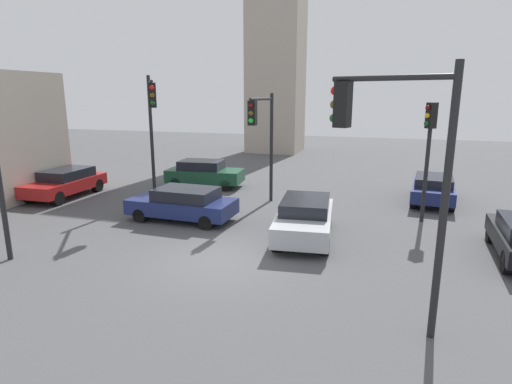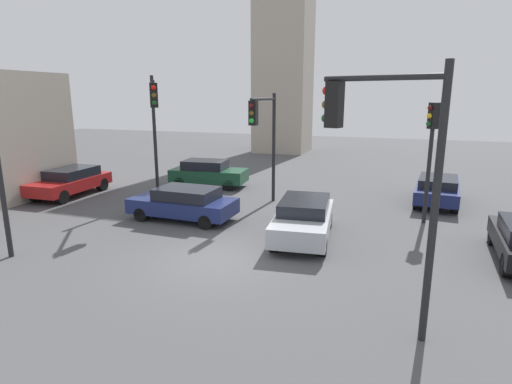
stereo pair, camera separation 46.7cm
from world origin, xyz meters
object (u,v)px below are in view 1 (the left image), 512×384
Objects in this scene: traffic_light_3 at (263,128)px; car_1 at (66,182)px; traffic_light_1 at (152,116)px; car_4 at (204,173)px; traffic_light_2 at (394,149)px; car_3 at (305,218)px; traffic_light_0 at (429,140)px; car_5 at (183,203)px; car_2 at (433,188)px.

car_1 is (-10.16, -0.97, -2.91)m from traffic_light_3.
car_4 is (0.45, 4.48, -3.38)m from traffic_light_1.
traffic_light_3 is (-5.41, 8.70, -0.33)m from traffic_light_2.
traffic_light_3 is (4.85, 1.19, -0.51)m from traffic_light_1.
car_3 is (12.80, -2.53, -0.01)m from car_1.
car_1 is (-17.05, -0.85, -2.61)m from traffic_light_0.
traffic_light_1 is 4.46m from car_5.
car_3 is at bearing -48.97° from car_4.
car_2 is at bearing -4.70° from car_4.
traffic_light_0 is 0.93× the size of traffic_light_3.
car_4 is at bearing -124.87° from traffic_light_3.
traffic_light_3 is 1.19× the size of car_4.
traffic_light_0 is 10.20m from car_5.
car_5 is (-10.19, -6.22, -0.01)m from car_2.
traffic_light_2 is at bearing 22.45° from car_3.
car_1 is at bearing -82.56° from traffic_light_3.
traffic_light_2 is 1.32× the size of car_4.
car_1 is at bearing -125.89° from traffic_light_1.
traffic_light_0 is at bearing -21.77° from car_4.
car_2 is at bearing 138.31° from car_3.
car_1 is 1.03× the size of car_4.
car_2 is 1.07× the size of car_4.
car_5 is at bearing -102.52° from car_3.
traffic_light_3 reaches higher than car_2.
car_5 is (7.59, -1.90, -0.04)m from car_1.
car_2 is at bearing 101.88° from car_1.
traffic_light_1 reaches higher than car_5.
traffic_light_1 reaches higher than car_2.
traffic_light_1 is 5.02m from traffic_light_3.
car_3 is (2.64, -3.50, -2.92)m from traffic_light_3.
traffic_light_0 is at bearing 173.74° from car_2.
traffic_light_1 is 8.55m from car_3.
car_1 is at bearing -33.82° from traffic_light_0.
traffic_light_0 is at bearing 90.99° from traffic_light_3.
car_2 is (7.62, 3.34, -2.94)m from traffic_light_3.
car_5 is at bearing -20.44° from traffic_light_0.
car_4 is at bearing -32.37° from traffic_light_2.
traffic_light_0 is 1.05× the size of car_3.
traffic_light_2 reaches higher than car_2.
traffic_light_2 is 1.30× the size of car_5.
traffic_light_1 reaches higher than car_3.
car_1 is 7.82m from car_5.
traffic_light_3 is at bearing -41.79° from car_4.
traffic_light_0 is 1.04× the size of car_2.
car_4 is at bearing -139.68° from car_3.
traffic_light_2 reaches higher than traffic_light_0.
traffic_light_0 is 6.89m from traffic_light_3.
traffic_light_0 is at bearing -162.18° from car_5.
traffic_light_0 is at bearing -81.41° from traffic_light_2.
car_4 is (-12.01, -0.05, 0.06)m from car_2.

